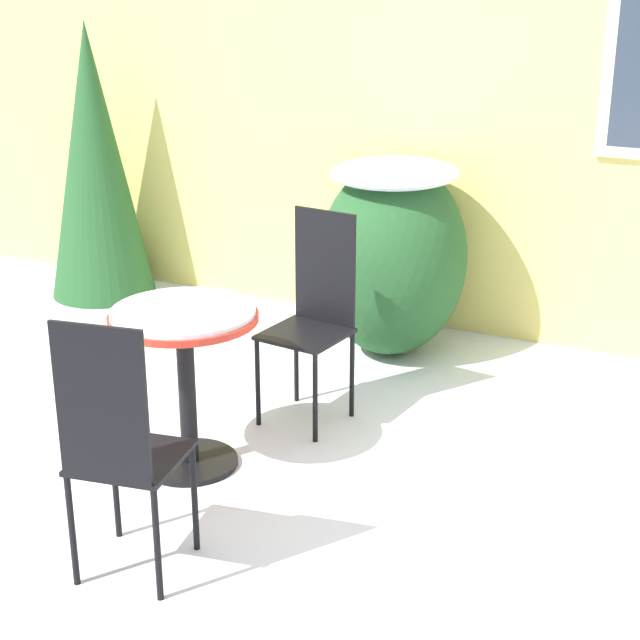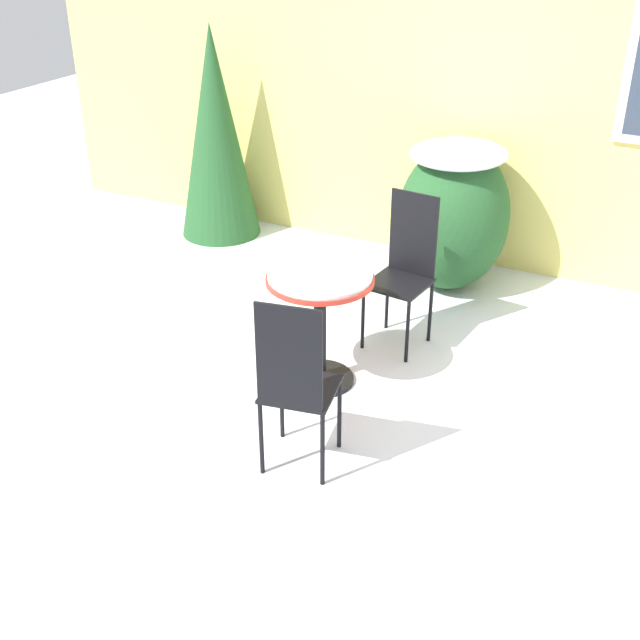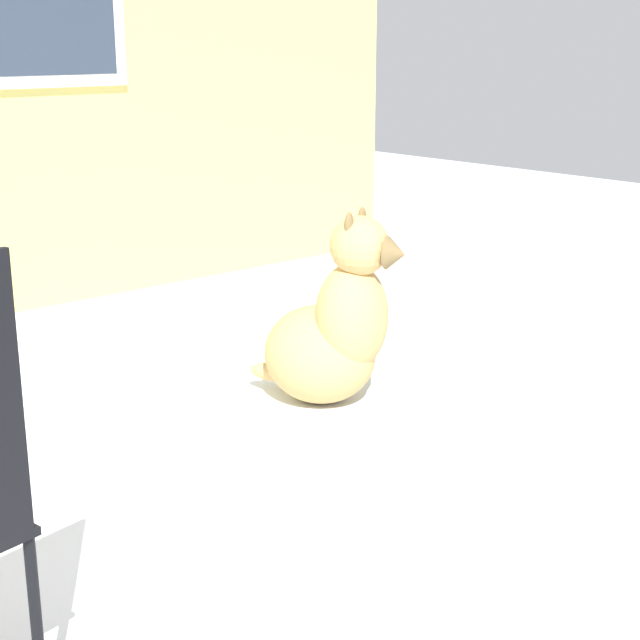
# 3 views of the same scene
# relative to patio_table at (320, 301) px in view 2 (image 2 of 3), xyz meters

# --- Properties ---
(ground_plane) EXTENTS (16.00, 16.00, 0.00)m
(ground_plane) POSITION_rel_patio_table_xyz_m (0.35, -0.01, -0.55)
(ground_plane) COLOR silver
(house_wall) EXTENTS (8.00, 0.10, 2.74)m
(house_wall) POSITION_rel_patio_table_xyz_m (0.45, 2.18, 0.84)
(house_wall) COLOR #E5D16B
(house_wall) RESTS_ON ground_plane
(shrub_left) EXTENTS (0.82, 0.92, 1.09)m
(shrub_left) POSITION_rel_patio_table_xyz_m (0.28, 1.66, 0.03)
(shrub_left) COLOR #235128
(shrub_left) RESTS_ON ground_plane
(evergreen_bush) EXTENTS (0.69, 0.69, 1.78)m
(evergreen_bush) POSITION_rel_patio_table_xyz_m (-1.86, 1.78, 0.34)
(evergreen_bush) COLOR #235128
(evergreen_bush) RESTS_ON ground_plane
(patio_table) EXTENTS (0.64, 0.64, 0.73)m
(patio_table) POSITION_rel_patio_table_xyz_m (0.00, 0.00, 0.00)
(patio_table) COLOR black
(patio_table) RESTS_ON ground_plane
(patio_chair_near_table) EXTENTS (0.40, 0.40, 1.02)m
(patio_chair_near_table) POSITION_rel_patio_table_xyz_m (0.26, 0.71, -0.01)
(patio_chair_near_table) COLOR black
(patio_chair_near_table) RESTS_ON ground_plane
(patio_chair_far_side) EXTENTS (0.42, 0.42, 1.02)m
(patio_chair_far_side) POSITION_rel_patio_table_xyz_m (0.27, -0.82, -0.01)
(patio_chair_far_side) COLOR black
(patio_chair_far_side) RESTS_ON ground_plane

